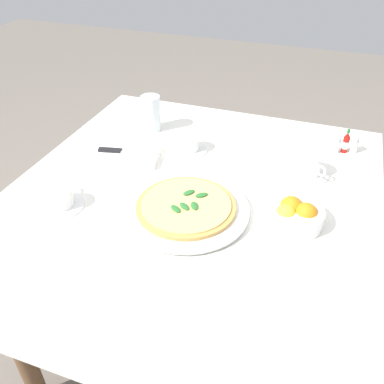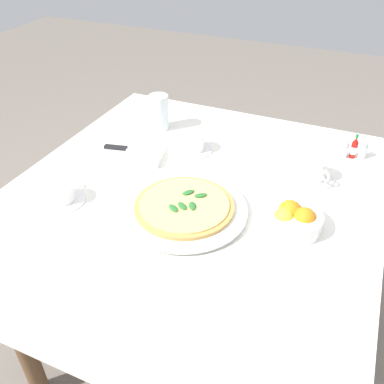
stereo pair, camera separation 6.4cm
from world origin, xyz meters
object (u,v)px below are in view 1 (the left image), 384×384
Objects in this scene: coffee_cup_left_edge at (59,199)px; napkin_folded at (125,155)px; salt_shaker at (354,145)px; pepper_shaker at (336,145)px; pizza at (186,206)px; dinner_knife at (125,151)px; water_glass_far_left at (151,115)px; coffee_cup_back_corner at (187,143)px; coffee_cup_near_left at (309,166)px; pizza_plate at (186,210)px; hot_sauce_bottle at (346,143)px; citrus_bowl at (294,214)px.

coffee_cup_left_edge reaches higher than napkin_folded.
salt_shaker and pepper_shaker have the same top height.
pepper_shaker is at bearing 53.07° from pizza.
pizza is 1.37× the size of dinner_knife.
pepper_shaker is (0.64, 0.06, -0.03)m from water_glass_far_left.
coffee_cup_back_corner is at bearing 109.65° from pizza.
napkin_folded is at bearing 144.74° from pizza.
pepper_shaker is at bearing 10.08° from dinner_knife.
coffee_cup_near_left is at bearing -112.29° from pepper_shaker.
pizza_plate is at bearing -48.23° from dinner_knife.
dinner_knife is 3.46× the size of salt_shaker.
salt_shaker is at bearing 19.65° from hot_sauce_bottle.
coffee_cup_near_left is 1.03× the size of water_glass_far_left.
coffee_cup_left_edge is 1.03× the size of water_glass_far_left.
pizza is at bearing -126.93° from pepper_shaker.
coffee_cup_near_left is at bearing 88.43° from citrus_bowl.
coffee_cup_back_corner is at bearing 109.63° from pizza_plate.
coffee_cup_near_left is 1.00× the size of coffee_cup_left_edge.
water_glass_far_left is at bearing 77.21° from napkin_folded.
coffee_cup_left_edge is 0.53× the size of napkin_folded.
coffee_cup_near_left is 0.23m from salt_shaker.
dinner_knife is at bearing 0.01° from napkin_folded.
citrus_bowl is at bearing -33.54° from coffee_cup_back_corner.
salt_shaker is (0.69, 0.08, -0.03)m from water_glass_far_left.
salt_shaker is at bearing 9.84° from dinner_knife.
pizza is (0.00, 0.00, 0.01)m from pizza_plate.
hot_sauce_bottle reaches higher than napkin_folded.
coffee_cup_near_left is 0.25m from citrus_bowl.
hot_sauce_bottle is 0.03m from pepper_shaker.
napkin_folded is at bearing 180.00° from dinner_knife.
coffee_cup_left_edge is at bearing -112.20° from napkin_folded.
hot_sauce_bottle is (0.38, 0.48, 0.02)m from pizza_plate.
dinner_knife is 0.72m from hot_sauce_bottle.
hot_sauce_bottle is at bearing 61.46° from coffee_cup_near_left.
hot_sauce_bottle reaches higher than coffee_cup_back_corner.
coffee_cup_near_left is at bearing -11.21° from water_glass_far_left.
pizza is 1.10× the size of napkin_folded.
citrus_bowl reaches higher than pizza.
pizza is 0.64m from salt_shaker.
pepper_shaker is at bearing 4.96° from water_glass_far_left.
coffee_cup_back_corner reaches higher than salt_shaker.
salt_shaker reaches higher than napkin_folded.
salt_shaker reaches higher than pizza.
pepper_shaker is at bearing 18.52° from coffee_cup_back_corner.
pizza_plate is 1.27× the size of pizza.
citrus_bowl is at bearing -27.19° from napkin_folded.
coffee_cup_near_left is at bearing -2.80° from napkin_folded.
hot_sauce_bottle is (0.67, 0.28, 0.02)m from napkin_folded.
napkin_folded is 2.93× the size of hot_sauce_bottle.
napkin_folded is at bearing 165.39° from citrus_bowl.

